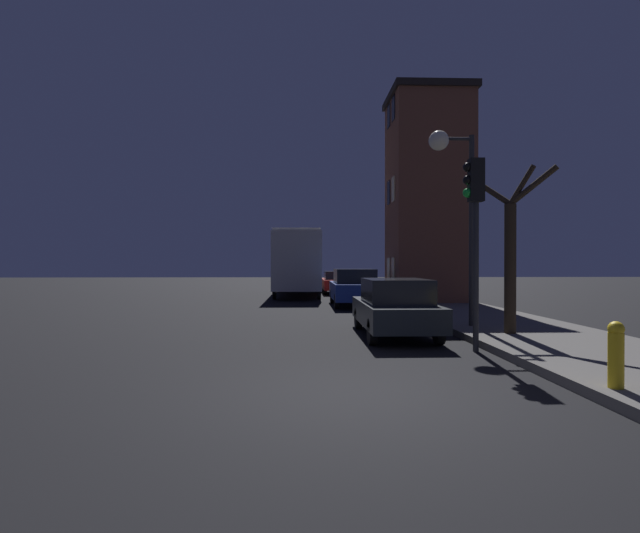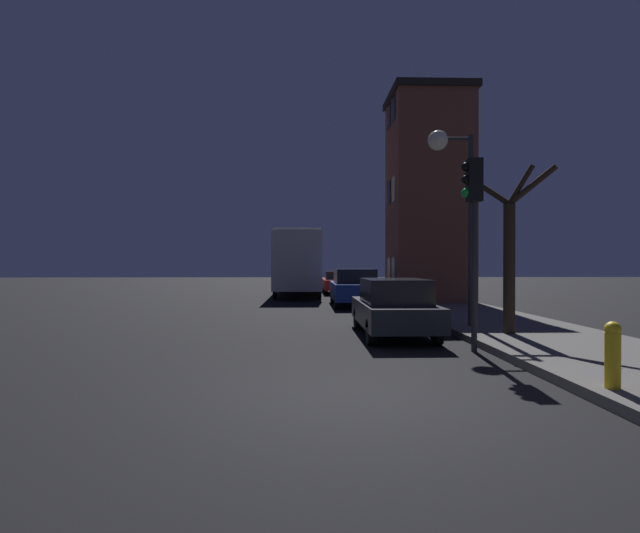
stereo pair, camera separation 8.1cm
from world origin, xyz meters
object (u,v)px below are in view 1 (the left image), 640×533
Objects in this scene: streetlamp at (452,175)px; car_far_lane at (338,282)px; bus at (297,258)px; car_mid_lane at (354,287)px; fire_hydrant at (616,353)px; car_near_lane at (395,307)px; bare_tree at (511,251)px; traffic_light at (475,213)px.

car_far_lane is (-1.85, 17.28, -3.52)m from streetlamp.
car_mid_lane is (2.52, -7.31, -1.31)m from bus.
streetlamp reaches higher than fire_hydrant.
car_far_lane is (-0.16, 18.07, -0.03)m from car_near_lane.
fire_hydrant is at bearing -72.38° from car_near_lane.
car_near_lane is 4.75× the size of fire_hydrant.
bare_tree is 0.86× the size of car_far_lane.
traffic_light is at bearing -98.13° from streetlamp.
car_mid_lane is (-0.10, 8.99, 0.08)m from car_near_lane.
streetlamp is 1.17× the size of car_mid_lane.
car_mid_lane is at bearing -89.62° from car_far_lane.
bare_tree is at bearing 81.36° from fire_hydrant.
bus reaches higher than car_mid_lane.
car_far_lane is (-2.86, 18.73, -1.43)m from bare_tree.
car_mid_lane is (-1.36, 11.22, -2.08)m from traffic_light.
bus is at bearing 109.04° from car_mid_lane.
bare_tree is at bearing -55.15° from streetlamp.
car_mid_lane is at bearing 96.92° from traffic_light.
bus reaches higher than fire_hydrant.
traffic_light is 1.00× the size of bare_tree.
car_near_lane reaches higher than fire_hydrant.
car_far_lane is at bearing 98.68° from bare_tree.
bus is 16.56m from car_near_lane.
bus is 10.53× the size of fire_hydrant.
car_mid_lane reaches higher than car_near_lane.
car_far_lane is at bearing 90.38° from car_mid_lane.
bus is (-3.88, 18.53, -0.77)m from traffic_light.
car_near_lane is at bearing 119.47° from traffic_light.
car_mid_lane is at bearing 102.33° from streetlamp.
car_far_lane is (2.46, 1.77, -1.42)m from bus.
streetlamp is 1.23× the size of car_near_lane.
car_far_lane is at bearing 90.51° from car_near_lane.
traffic_light is 11.49m from car_mid_lane.
bus is 2.11× the size of car_mid_lane.
bare_tree is 5.57m from fire_hydrant.
car_near_lane is (2.62, -16.29, -1.39)m from bus.
bare_tree is (1.01, -1.45, -2.09)m from streetlamp.
bus is at bearing 105.54° from streetlamp.
car_near_lane is 18.07m from car_far_lane.
fire_hydrant is (4.52, -22.26, -1.50)m from bus.
bus reaches higher than car_near_lane.
car_far_lane is at bearing 35.75° from bus.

